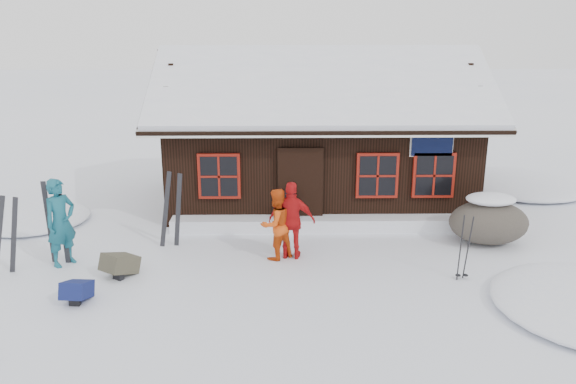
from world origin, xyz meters
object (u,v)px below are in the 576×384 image
(ski_pair_left, at_px, (6,236))
(backpack_olive, at_px, (120,267))
(skier_orange_right, at_px, (292,221))
(boulder, at_px, (489,221))
(skier_orange_left, at_px, (276,224))
(ski_poles, at_px, (464,249))
(skier_teal, at_px, (61,222))
(backpack_blue, at_px, (77,294))
(skier_crouched, at_px, (290,210))

(ski_pair_left, distance_m, backpack_olive, 2.36)
(skier_orange_right, height_order, ski_pair_left, skier_orange_right)
(boulder, bearing_deg, skier_orange_left, -170.28)
(boulder, xyz_separation_m, ski_poles, (-1.21, -1.97, 0.11))
(skier_orange_left, relative_size, boulder, 0.86)
(skier_teal, xyz_separation_m, skier_orange_right, (4.85, 0.27, -0.08))
(skier_orange_right, height_order, backpack_blue, skier_orange_right)
(ski_pair_left, xyz_separation_m, backpack_olive, (2.27, -0.14, -0.63))
(skier_orange_left, relative_size, ski_pair_left, 0.92)
(skier_orange_left, distance_m, skier_crouched, 1.78)
(boulder, relative_size, ski_pair_left, 1.07)
(skier_orange_left, height_order, boulder, skier_orange_left)
(skier_orange_left, distance_m, ski_pair_left, 5.49)
(boulder, height_order, backpack_olive, boulder)
(ski_poles, distance_m, backpack_blue, 7.44)
(backpack_blue, xyz_separation_m, backpack_olive, (0.48, 1.12, 0.02))
(skier_crouched, bearing_deg, ski_poles, -69.79)
(skier_crouched, height_order, backpack_blue, skier_crouched)
(skier_orange_right, distance_m, ski_pair_left, 5.83)
(skier_teal, xyz_separation_m, skier_crouched, (4.82, 1.98, -0.40))
(skier_teal, xyz_separation_m, ski_poles, (8.23, -0.87, -0.29))
(boulder, distance_m, backpack_blue, 9.05)
(skier_teal, relative_size, backpack_blue, 3.27)
(skier_orange_left, xyz_separation_m, backpack_olive, (-3.17, -0.86, -0.61))
(skier_teal, bearing_deg, skier_crouched, -32.27)
(skier_crouched, bearing_deg, boulder, -40.70)
(ski_poles, bearing_deg, skier_crouched, 140.06)
(skier_orange_left, distance_m, backpack_olive, 3.34)
(backpack_blue, relative_size, backpack_olive, 0.88)
(ski_poles, height_order, backpack_blue, ski_poles)
(backpack_olive, bearing_deg, skier_teal, -170.46)
(skier_teal, distance_m, ski_pair_left, 1.05)
(ski_pair_left, relative_size, backpack_olive, 2.61)
(skier_teal, xyz_separation_m, ski_pair_left, (-0.93, -0.47, -0.13))
(backpack_blue, bearing_deg, skier_orange_left, 32.65)
(ski_poles, relative_size, backpack_olive, 2.11)
(skier_teal, distance_m, skier_orange_left, 4.52)
(skier_orange_right, relative_size, backpack_blue, 2.98)
(ski_poles, relative_size, backpack_blue, 2.40)
(boulder, bearing_deg, skier_teal, -173.38)
(skier_orange_left, bearing_deg, skier_teal, -31.68)
(skier_teal, relative_size, backpack_olive, 2.88)
(skier_teal, distance_m, ski_poles, 8.28)
(skier_orange_right, xyz_separation_m, skier_crouched, (-0.02, 1.71, -0.31))
(skier_orange_left, bearing_deg, boulder, 154.86)
(skier_orange_right, relative_size, skier_crouched, 1.57)
(skier_orange_right, distance_m, ski_poles, 3.58)
(ski_poles, bearing_deg, backpack_blue, -173.38)
(ski_poles, bearing_deg, boulder, 58.40)
(backpack_olive, bearing_deg, boulder, 45.69)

